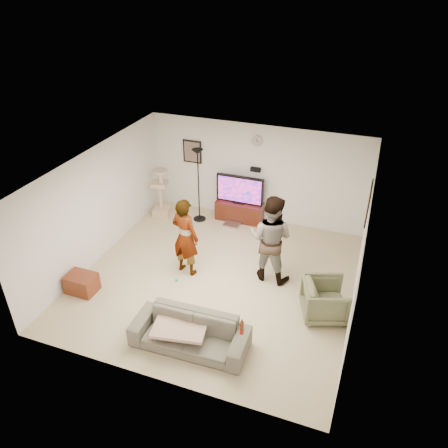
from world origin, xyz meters
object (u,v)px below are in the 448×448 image
(tv, at_px, (240,190))
(person_left, at_px, (185,237))
(armchair, at_px, (325,300))
(floor_lamp, at_px, (199,186))
(tv_stand, at_px, (239,211))
(side_table, at_px, (82,283))
(sofa, at_px, (190,333))
(cat_tree, at_px, (160,192))
(beer_bottle, at_px, (242,328))
(person_right, at_px, (271,239))

(tv, distance_m, person_left, 2.51)
(person_left, height_order, armchair, person_left)
(tv, xyz_separation_m, floor_lamp, (-0.97, -0.34, 0.10))
(tv_stand, bearing_deg, floor_lamp, -160.60)
(tv, height_order, side_table, tv)
(armchair, bearing_deg, sofa, 107.85)
(cat_tree, xyz_separation_m, armchair, (4.62, -2.41, -0.29))
(sofa, bearing_deg, person_left, 114.29)
(cat_tree, height_order, person_left, person_left)
(beer_bottle, distance_m, armchair, 1.94)
(tv_stand, height_order, sofa, sofa)
(sofa, bearing_deg, tv_stand, 95.73)
(armchair, bearing_deg, beer_bottle, 124.90)
(tv_stand, distance_m, person_right, 2.55)
(cat_tree, bearing_deg, armchair, -27.52)
(tv, xyz_separation_m, armchair, (2.61, -2.86, -0.50))
(armchair, bearing_deg, tv, 23.01)
(tv, bearing_deg, person_right, -57.11)
(cat_tree, distance_m, beer_bottle, 5.29)
(floor_lamp, height_order, side_table, floor_lamp)
(floor_lamp, xyz_separation_m, person_left, (0.61, -2.14, -0.09))
(side_table, bearing_deg, armchair, 11.68)
(tv, relative_size, cat_tree, 0.93)
(tv_stand, bearing_deg, tv, 0.00)
(beer_bottle, bearing_deg, person_left, 134.05)
(floor_lamp, height_order, beer_bottle, floor_lamp)
(cat_tree, distance_m, sofa, 4.74)
(armchair, xyz_separation_m, side_table, (-4.68, -0.97, -0.17))
(person_right, bearing_deg, tv, -51.00)
(sofa, height_order, armchair, armchair)
(cat_tree, height_order, side_table, cat_tree)
(floor_lamp, xyz_separation_m, armchair, (3.58, -2.51, -0.59))
(person_right, relative_size, sofa, 0.94)
(person_left, bearing_deg, cat_tree, -37.33)
(cat_tree, bearing_deg, floor_lamp, 5.88)
(armchair, bearing_deg, person_right, 38.65)
(tv, bearing_deg, beer_bottle, -71.27)
(tv_stand, distance_m, sofa, 4.44)
(armchair, bearing_deg, side_table, 82.27)
(floor_lamp, distance_m, person_right, 2.87)
(tv, bearing_deg, cat_tree, -167.39)
(tv, relative_size, beer_bottle, 4.87)
(tv_stand, distance_m, person_left, 2.59)
(tv_stand, relative_size, sofa, 0.60)
(floor_lamp, bearing_deg, sofa, -69.21)
(person_left, bearing_deg, tv, -84.60)
(sofa, relative_size, beer_bottle, 8.05)
(person_left, distance_m, person_right, 1.75)
(tv_stand, distance_m, beer_bottle, 4.68)
(cat_tree, bearing_deg, person_left, -51.07)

